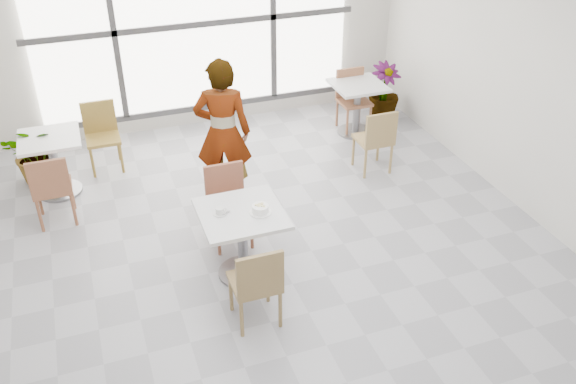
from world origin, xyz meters
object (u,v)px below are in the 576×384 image
object	(u,v)px
bg_chair_right_far	(352,95)
chair_near	(257,282)
plant_left	(37,152)
main_table	(242,231)
bg_chair_right_near	(376,137)
oatmeal_bowl	(260,209)
person	(223,133)
bg_table_left	(53,157)
bg_chair_left_near	(51,186)
coffee_cup	(220,211)
plant_right	(384,91)
chair_far	(227,199)
bg_chair_left_far	(102,131)
bg_table_right	(357,102)

from	to	relation	value
bg_chair_right_far	chair_near	bearing A→B (deg)	-125.90
bg_chair_right_far	plant_left	distance (m)	4.31
main_table	bg_chair_right_near	xyz separation A→B (m)	(2.16, 1.40, -0.02)
oatmeal_bowl	person	xyz separation A→B (m)	(0.03, 1.51, 0.09)
bg_table_left	bg_chair_left_near	bearing A→B (deg)	-93.10
coffee_cup	bg_chair_left_near	xyz separation A→B (m)	(-1.53, 1.52, -0.28)
bg_table_left	plant_right	bearing A→B (deg)	7.28
chair_far	bg_chair_right_far	world-z (taller)	same
coffee_cup	bg_chair_right_far	bearing A→B (deg)	45.68
chair_far	bg_chair_right_far	bearing A→B (deg)	40.81
chair_far	bg_chair_left_near	world-z (taller)	same
chair_far	coffee_cup	distance (m)	0.71
bg_chair_left_far	plant_right	world-z (taller)	bg_chair_left_far
main_table	bg_chair_right_near	bearing A→B (deg)	33.08
chair_near	person	distance (m)	2.22
bg_table_left	bg_chair_left_far	size ratio (longest dim) A/B	0.86
bg_chair_left_far	bg_chair_right_far	distance (m)	3.50
bg_chair_right_near	person	bearing A→B (deg)	-0.76
oatmeal_bowl	coffee_cup	world-z (taller)	oatmeal_bowl
chair_far	bg_chair_left_far	world-z (taller)	same
chair_near	chair_far	xyz separation A→B (m)	(0.10, 1.38, 0.00)
bg_table_left	chair_near	bearing A→B (deg)	-61.80
bg_chair_right_far	bg_chair_left_far	bearing A→B (deg)	179.59
person	bg_chair_right_far	xyz separation A→B (m)	(2.22, 1.29, -0.38)
main_table	chair_far	size ratio (longest dim) A/B	0.92
bg_table_right	bg_chair_left_far	size ratio (longest dim) A/B	0.86
oatmeal_bowl	plant_left	xyz separation A→B (m)	(-2.05, 2.71, -0.40)
plant_right	plant_left	bearing A→B (deg)	-177.28
coffee_cup	bg_chair_left_near	size ratio (longest dim) A/B	0.18
main_table	plant_left	distance (m)	3.24
oatmeal_bowl	bg_table_right	size ratio (longest dim) A/B	0.28
bg_chair_left_near	oatmeal_bowl	bearing A→B (deg)	139.34
chair_near	plant_left	size ratio (longest dim) A/B	1.10
main_table	bg_table_left	size ratio (longest dim) A/B	1.07
chair_far	person	size ratio (longest dim) A/B	0.49
oatmeal_bowl	plant_right	bearing A→B (deg)	45.92
main_table	person	xyz separation A→B (m)	(0.20, 1.43, 0.36)
bg_chair_right_near	bg_chair_right_far	distance (m)	1.34
chair_far	bg_chair_left_near	xyz separation A→B (m)	(-1.75, 0.91, 0.00)
bg_chair_left_far	bg_chair_right_far	bearing A→B (deg)	-0.41
bg_chair_left_near	plant_right	bearing A→B (deg)	-164.55
chair_near	bg_chair_left_near	bearing A→B (deg)	-54.29
bg_chair_left_near	plant_left	world-z (taller)	bg_chair_left_near
chair_near	person	xyz separation A→B (m)	(0.28, 2.17, 0.38)
chair_far	chair_near	bearing A→B (deg)	-94.21
person	bg_chair_left_near	bearing A→B (deg)	14.86
bg_chair_left_near	bg_chair_right_near	size ratio (longest dim) A/B	1.00
main_table	chair_near	distance (m)	0.74
chair_near	oatmeal_bowl	xyz separation A→B (m)	(0.25, 0.66, 0.29)
chair_far	bg_table_right	size ratio (longest dim) A/B	1.16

